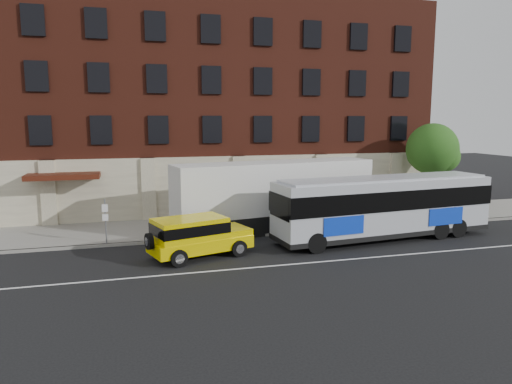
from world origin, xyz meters
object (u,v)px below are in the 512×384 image
object	(u,v)px
sign_pole	(105,219)
yellow_suv	(196,234)
street_tree	(433,151)
city_bus	(384,205)
shipping_container	(275,196)

from	to	relation	value
sign_pole	yellow_suv	world-z (taller)	sign_pole
street_tree	yellow_suv	bearing A→B (deg)	-159.48
sign_pole	city_bus	xyz separation A→B (m)	(14.83, -2.58, 0.47)
sign_pole	city_bus	distance (m)	15.06
street_tree	yellow_suv	xyz separation A→B (m)	(-17.77, -6.65, -3.28)
sign_pole	city_bus	size ratio (longest dim) A/B	0.19
city_bus	sign_pole	bearing A→B (deg)	170.14
sign_pole	shipping_container	distance (m)	9.80
sign_pole	city_bus	world-z (taller)	city_bus
sign_pole	street_tree	bearing A→B (deg)	8.61
sign_pole	shipping_container	xyz separation A→B (m)	(9.71, 1.17, 0.59)
street_tree	city_bus	xyz separation A→B (m)	(-7.21, -5.91, -2.49)
city_bus	yellow_suv	distance (m)	10.61
city_bus	shipping_container	size ratio (longest dim) A/B	1.02
yellow_suv	shipping_container	world-z (taller)	shipping_container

